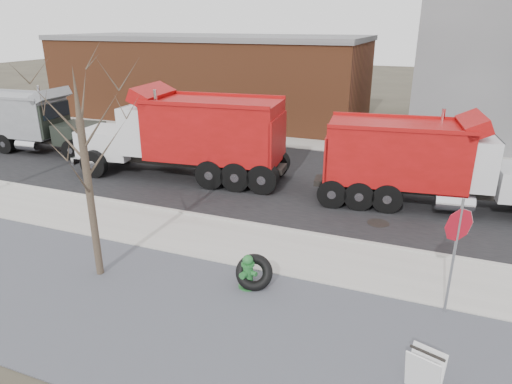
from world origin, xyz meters
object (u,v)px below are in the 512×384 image
at_px(fire_hydrant, 248,273).
at_px(stop_sign, 457,237).
at_px(truck_tire, 254,272).
at_px(dump_truck_red_b, 188,133).
at_px(dump_truck_red_a, 426,160).
at_px(sandwich_board, 424,372).
at_px(dump_truck_grey, 31,119).

distance_m(fire_hydrant, stop_sign, 4.74).
relative_size(fire_hydrant, truck_tire, 0.80).
bearing_deg(dump_truck_red_b, dump_truck_red_a, 175.82).
bearing_deg(dump_truck_red_b, stop_sign, 142.23).
relative_size(sandwich_board, dump_truck_red_b, 0.09).
xyz_separation_m(stop_sign, sandwich_board, (-0.35, -2.65, -1.41)).
xyz_separation_m(truck_tire, sandwich_board, (3.97, -2.06, 0.05)).
bearing_deg(dump_truck_red_a, fire_hydrant, -124.22).
bearing_deg(sandwich_board, stop_sign, 100.68).
bearing_deg(dump_truck_grey, truck_tire, -31.36).
height_order(truck_tire, dump_truck_red_b, dump_truck_red_b).
relative_size(fire_hydrant, dump_truck_red_b, 0.10).
xyz_separation_m(stop_sign, dump_truck_red_b, (-9.92, 6.16, 0.01)).
relative_size(sandwich_board, dump_truck_grey, 0.12).
bearing_deg(fire_hydrant, sandwich_board, -10.67).
relative_size(dump_truck_red_b, dump_truck_grey, 1.28).
xyz_separation_m(fire_hydrant, dump_truck_red_a, (3.58, 7.13, 1.25)).
bearing_deg(dump_truck_grey, sandwich_board, -31.43).
bearing_deg(stop_sign, sandwich_board, -117.80).
bearing_deg(dump_truck_grey, dump_truck_red_b, -9.39).
relative_size(stop_sign, dump_truck_red_a, 0.33).
bearing_deg(dump_truck_red_a, dump_truck_red_b, 174.18).
distance_m(truck_tire, dump_truck_grey, 16.71).
distance_m(truck_tire, dump_truck_red_a, 7.93).
xyz_separation_m(stop_sign, dump_truck_grey, (-19.17, 6.99, -0.28)).
height_order(dump_truck_red_a, dump_truck_red_b, dump_truck_red_b).
distance_m(stop_sign, dump_truck_red_a, 6.50).
xyz_separation_m(fire_hydrant, dump_truck_grey, (-14.72, 7.68, 1.17)).
height_order(fire_hydrant, truck_tire, fire_hydrant).
bearing_deg(dump_truck_red_b, dump_truck_grey, -10.99).
distance_m(fire_hydrant, truck_tire, 0.16).
xyz_separation_m(dump_truck_red_a, dump_truck_red_b, (-9.05, -0.27, 0.21)).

